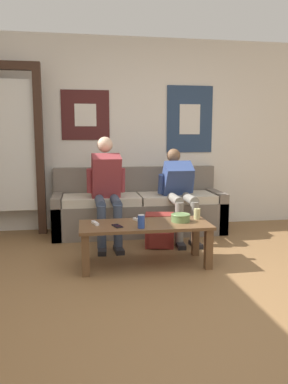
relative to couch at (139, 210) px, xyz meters
The scene contains 14 objects.
ground_plane 2.22m from the couch, 87.12° to the right, with size 18.00×18.00×0.00m, color brown.
wall_back 1.05m from the couch, 72.73° to the left, with size 10.00×0.07×2.55m.
door_frame 1.93m from the couch, behind, with size 1.00×0.10×2.15m.
couch is the anchor object (origin of this frame).
coffee_table 1.28m from the couch, 95.80° to the right, with size 1.27×0.53×0.42m.
person_seated_adult 0.69m from the couch, 140.20° to the right, with size 0.47×0.92×1.25m.
person_seated_teen 0.65m from the couch, 35.84° to the right, with size 0.47×0.95×1.09m.
backpack 0.73m from the couch, 79.13° to the right, with size 0.37×0.32×0.38m.
ceramic_bowl 1.28m from the couch, 79.35° to the right, with size 0.19×0.19×0.08m.
pillar_candle 1.25m from the couch, 69.73° to the right, with size 0.07×0.07×0.12m.
drink_can_blue 1.46m from the couch, 97.60° to the right, with size 0.07×0.07×0.12m.
game_controller_near_left 1.37m from the couch, 116.46° to the right, with size 0.07×0.15×0.03m.
game_controller_near_right 1.18m from the couch, 98.64° to the right, with size 0.10×0.14×0.03m.
cell_phone 1.41m from the couch, 106.76° to the right, with size 0.11×0.15×0.01m.
Camera 1 is at (-0.83, -2.57, 1.27)m, focal length 35.00 mm.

